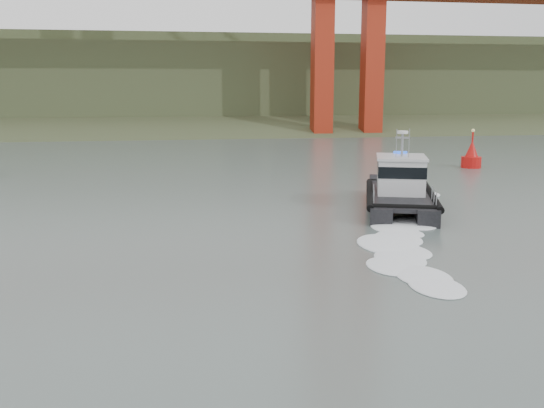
% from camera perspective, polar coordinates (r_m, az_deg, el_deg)
% --- Properties ---
extents(ground, '(400.00, 400.00, 0.00)m').
position_cam_1_polar(ground, '(20.00, 5.60, -11.34)').
color(ground, '#45524D').
rests_on(ground, ground).
extents(headlands, '(500.00, 105.36, 27.12)m').
position_cam_1_polar(headlands, '(143.45, -7.38, 10.68)').
color(headlands, '#3E502D').
rests_on(headlands, ground).
extents(patrol_boat, '(6.82, 11.10, 5.07)m').
position_cam_1_polar(patrol_boat, '(38.94, 12.00, 1.42)').
color(patrol_boat, black).
rests_on(patrol_boat, ground).
extents(nav_buoy, '(1.87, 1.87, 3.89)m').
position_cam_1_polar(nav_buoy, '(60.75, 18.26, 4.23)').
color(nav_buoy, red).
rests_on(nav_buoy, ground).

